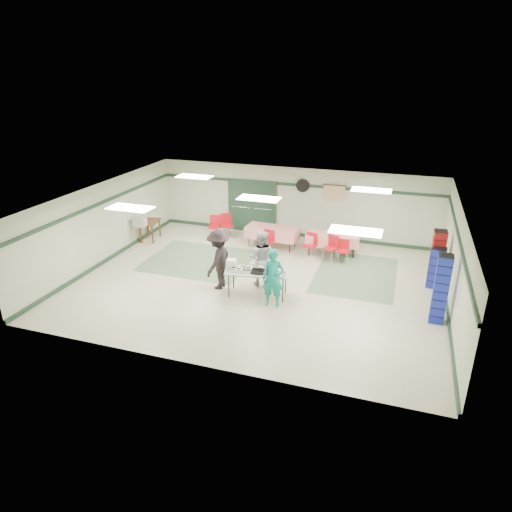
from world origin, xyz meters
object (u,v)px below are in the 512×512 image
(dining_table_b, at_px, (272,232))
(chair_loose_a, at_px, (226,223))
(dining_table_a, at_px, (332,239))
(chair_loose_b, at_px, (215,224))
(volunteer_grey, at_px, (261,258))
(chair_a, at_px, (332,245))
(office_printer, at_px, (140,222))
(broom, at_px, (144,225))
(serving_table, at_px, (257,273))
(printer_table, at_px, (149,224))
(crate_stack_red, at_px, (437,257))
(chair_b, at_px, (310,243))
(volunteer_dark, at_px, (218,260))
(crate_stack_blue_a, at_px, (436,268))
(chair_c, at_px, (343,248))
(volunteer_teal, at_px, (273,278))
(crate_stack_blue_b, at_px, (441,289))
(chair_d, at_px, (268,239))

(dining_table_b, xyz_separation_m, chair_loose_a, (-2.00, 0.48, 0.00))
(dining_table_a, distance_m, chair_loose_b, 4.63)
(dining_table_b, bearing_deg, volunteer_grey, -76.36)
(chair_a, distance_m, office_printer, 7.04)
(chair_loose_a, bearing_deg, broom, 174.16)
(serving_table, distance_m, printer_table, 6.23)
(crate_stack_red, bearing_deg, printer_table, 176.55)
(chair_b, distance_m, office_printer, 6.30)
(chair_a, bearing_deg, crate_stack_red, 8.73)
(volunteer_dark, height_order, chair_b, volunteer_dark)
(crate_stack_red, bearing_deg, crate_stack_blue_a, -90.00)
(chair_a, xyz_separation_m, crate_stack_blue_a, (3.32, -1.11, 0.09))
(volunteer_grey, bearing_deg, crate_stack_blue_a, -168.56)
(chair_b, bearing_deg, dining_table_a, 57.49)
(dining_table_b, distance_m, chair_c, 2.76)
(dining_table_a, xyz_separation_m, crate_stack_red, (3.42, -1.37, 0.28))
(volunteer_dark, xyz_separation_m, broom, (-4.20, 2.77, -0.24))
(volunteer_dark, bearing_deg, crate_stack_red, 115.55)
(chair_b, bearing_deg, printer_table, -162.34)
(crate_stack_red, bearing_deg, chair_b, 168.87)
(chair_a, relative_size, printer_table, 0.86)
(serving_table, distance_m, chair_c, 3.87)
(chair_loose_a, relative_size, chair_loose_b, 1.07)
(chair_b, height_order, crate_stack_blue_a, crate_stack_blue_a)
(volunteer_teal, bearing_deg, serving_table, 136.94)
(volunteer_dark, relative_size, broom, 1.40)
(volunteer_dark, xyz_separation_m, crate_stack_blue_b, (6.18, -0.09, 0.03))
(chair_b, distance_m, crate_stack_blue_b, 5.23)
(chair_loose_a, distance_m, crate_stack_red, 7.84)
(volunteer_teal, distance_m, broom, 6.92)
(crate_stack_red, bearing_deg, volunteer_dark, -158.91)
(crate_stack_blue_a, height_order, office_printer, crate_stack_blue_a)
(chair_loose_a, height_order, office_printer, office_printer)
(printer_table, bearing_deg, serving_table, -39.49)
(chair_a, distance_m, chair_d, 2.27)
(crate_stack_blue_a, xyz_separation_m, crate_stack_blue_b, (0.00, -2.16, 0.31))
(dining_table_a, xyz_separation_m, printer_table, (-6.88, -0.75, 0.08))
(crate_stack_blue_b, bearing_deg, volunteer_teal, -173.50)
(dining_table_b, xyz_separation_m, chair_a, (2.30, -0.57, -0.02))
(chair_b, distance_m, broom, 6.33)
(chair_c, xyz_separation_m, chair_d, (-2.67, 0.00, 0.02))
(dining_table_a, height_order, office_printer, office_printer)
(printer_table, bearing_deg, dining_table_a, -3.11)
(chair_d, distance_m, crate_stack_red, 5.66)
(serving_table, height_order, chair_a, chair_a)
(volunteer_dark, distance_m, chair_b, 3.84)
(volunteer_teal, distance_m, crate_stack_blue_b, 4.35)
(volunteer_teal, xyz_separation_m, dining_table_b, (-1.30, 4.33, -0.26))
(crate_stack_blue_a, distance_m, broom, 10.40)
(chair_a, bearing_deg, crate_stack_blue_a, 3.71)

